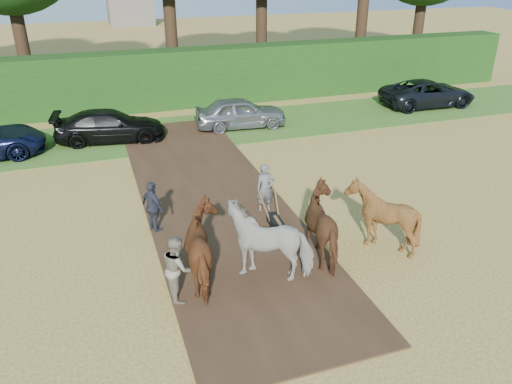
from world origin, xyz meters
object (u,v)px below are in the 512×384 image
(spectator_near, at_px, (177,268))
(parked_cars, at_px, (163,120))
(plough_team, at_px, (299,231))
(spectator_far, at_px, (153,207))

(spectator_near, bearing_deg, parked_cars, -10.07)
(spectator_near, height_order, plough_team, plough_team)
(spectator_near, relative_size, plough_team, 0.26)
(spectator_far, distance_m, plough_team, 4.44)
(spectator_far, distance_m, parked_cars, 8.83)
(spectator_near, bearing_deg, plough_team, -84.17)
(spectator_far, height_order, parked_cars, spectator_far)
(spectator_near, height_order, spectator_far, spectator_near)
(parked_cars, bearing_deg, plough_team, -81.67)
(spectator_far, height_order, plough_team, plough_team)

